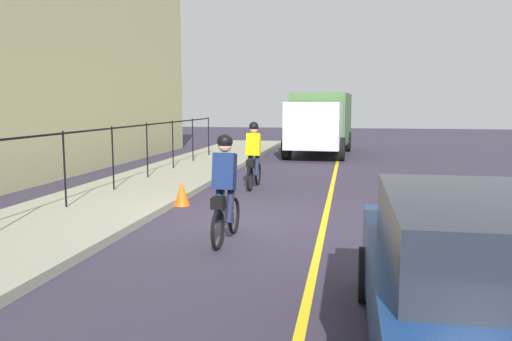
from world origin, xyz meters
TOP-DOWN VIEW (x-y plane):
  - ground_plane at (0.00, 0.00)m, footprint 80.00×80.00m
  - lane_line_centre at (0.00, -1.60)m, footprint 36.00×0.12m
  - sidewalk at (0.00, 3.40)m, footprint 40.00×3.20m
  - iron_fence at (1.00, 3.80)m, footprint 20.14×0.04m
  - cyclist_lead at (3.83, 0.52)m, footprint 1.71×0.37m
  - cyclist_follow at (-1.70, -0.04)m, footprint 1.71×0.37m
  - patrol_sedan at (-5.45, -3.15)m, footprint 4.40×1.92m
  - box_truck_background at (13.72, -0.74)m, footprint 6.83×2.83m
  - traffic_cone_near at (1.18, 1.69)m, footprint 0.36×0.36m

SIDE VIEW (x-z plane):
  - ground_plane at x=0.00m, z-range 0.00..0.00m
  - lane_line_centre at x=0.00m, z-range 0.00..0.01m
  - sidewalk at x=0.00m, z-range 0.00..0.15m
  - traffic_cone_near at x=1.18m, z-range 0.00..0.56m
  - patrol_sedan at x=-5.45m, z-range 0.03..1.61m
  - cyclist_lead at x=3.83m, z-range 0.00..1.82m
  - cyclist_follow at x=-1.70m, z-range 0.00..1.82m
  - iron_fence at x=1.00m, z-range 0.57..2.17m
  - box_truck_background at x=13.72m, z-range 0.16..2.94m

